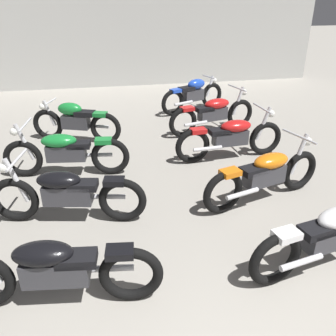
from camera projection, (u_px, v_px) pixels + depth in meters
The scene contains 10 objects.
back_wall at pixel (123, 29), 11.58m from camera, with size 13.00×0.24×3.60m, color #B2B2AD.
motorcycle_left_row_1 at pixel (54, 269), 3.64m from camera, with size 2.17×0.68×0.97m.
motorcycle_left_row_2 at pixel (67, 193), 5.00m from camera, with size 2.15×0.72×0.97m.
motorcycle_left_row_3 at pixel (65, 151), 6.25m from camera, with size 2.17×0.68×0.97m.
motorcycle_left_row_4 at pixel (75, 121), 7.67m from camera, with size 1.88×0.81×0.88m.
motorcycle_right_row_1 at pixel (331, 234), 4.16m from camera, with size 2.15×0.78×0.97m.
motorcycle_right_row_2 at pixel (265, 174), 5.50m from camera, with size 2.11×0.89×0.97m.
motorcycle_right_row_3 at pixel (231, 137), 6.88m from camera, with size 2.17×0.68×0.97m.
motorcycle_right_row_4 at pixel (213, 113), 8.18m from camera, with size 2.13×0.83×0.97m.
motorcycle_right_row_5 at pixel (193, 94), 9.58m from camera, with size 1.86×0.87×0.88m.
Camera 1 is at (-0.92, -0.71, 2.99)m, focal length 38.83 mm.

